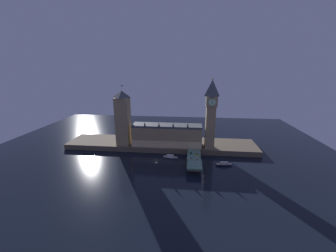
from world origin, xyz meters
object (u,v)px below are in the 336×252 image
victoria_tower (123,118)px  car_northbound_lead (191,153)px  pedestrian_far_rail (188,153)px  boat_upstream (170,157)px  pedestrian_near_rail (188,161)px  car_southbound_lead (197,160)px  car_northbound_trail (191,159)px  pedestrian_mid_walk (200,155)px  street_lamp_near (187,160)px  clock_tower (211,112)px  boat_downstream (224,164)px  street_lamp_mid (201,154)px  street_lamp_far (188,147)px  car_southbound_trail (197,154)px

victoria_tower → car_northbound_lead: size_ratio=17.54×
pedestrian_far_rail → boat_upstream: bearing=169.8°
pedestrian_near_rail → car_southbound_lead: bearing=14.8°
car_northbound_lead → boat_upstream: bearing=173.3°
car_northbound_trail → pedestrian_mid_walk: pedestrian_mid_walk is taller
car_northbound_lead → street_lamp_near: street_lamp_near is taller
car_northbound_lead → clock_tower: bearing=47.5°
car_northbound_lead → boat_upstream: (-21.28, 2.50, -6.32)m
pedestrian_mid_walk → boat_downstream: size_ratio=0.11×
clock_tower → street_lamp_mid: bearing=-108.7°
street_lamp_near → boat_downstream: bearing=22.9°
clock_tower → boat_downstream: clock_tower is taller
pedestrian_far_rail → street_lamp_near: size_ratio=0.25×
pedestrian_near_rail → boat_downstream: size_ratio=0.10×
street_lamp_near → victoria_tower: bearing=146.6°
pedestrian_far_rail → street_lamp_far: 6.97m
pedestrian_near_rail → street_lamp_mid: bearing=37.7°
victoria_tower → car_southbound_lead: size_ratio=14.92×
car_southbound_trail → street_lamp_mid: size_ratio=0.67×
boat_downstream → car_northbound_trail: bearing=-170.1°
car_northbound_trail → street_lamp_near: bearing=-109.9°
street_lamp_mid → street_lamp_far: bearing=130.7°
victoria_tower → pedestrian_far_rail: size_ratio=42.61×
car_northbound_trail → boat_downstream: car_northbound_trail is taller
clock_tower → car_southbound_trail: bearing=-119.7°
car_northbound_lead → boat_downstream: bearing=-16.5°
car_northbound_lead → street_lamp_mid: size_ratio=0.59×
car_southbound_lead → pedestrian_mid_walk: size_ratio=2.52×
car_northbound_lead → pedestrian_mid_walk: size_ratio=2.14×
car_southbound_lead → street_lamp_mid: (3.36, 7.11, 3.44)m
clock_tower → victoria_tower: bearing=178.5°
victoria_tower → car_southbound_lead: (82.97, -40.95, -29.12)m
car_northbound_trail → car_southbound_lead: car_northbound_trail is taller
car_southbound_trail → car_northbound_lead: bearing=154.9°
pedestrian_mid_walk → car_southbound_lead: bearing=-105.0°
car_northbound_trail → street_lamp_far: 20.79m
car_northbound_lead → car_southbound_lead: car_northbound_lead is taller
car_southbound_lead → pedestrian_far_rail: (-8.89, 15.95, 0.18)m
pedestrian_mid_walk → street_lamp_near: size_ratio=0.28×
pedestrian_far_rail → boat_upstream: (-18.32, 3.28, -6.44)m
car_northbound_trail → pedestrian_near_rail: size_ratio=2.31×
pedestrian_near_rail → pedestrian_far_rail: (0.00, 18.31, -0.04)m
pedestrian_near_rail → street_lamp_far: bearing=90.9°
pedestrian_near_rail → car_southbound_trail: bearing=61.4°
car_northbound_trail → street_lamp_mid: size_ratio=0.58×
pedestrian_mid_walk → street_lamp_mid: street_lamp_mid is taller
street_lamp_far → boat_upstream: (-17.92, -2.59, -10.17)m
victoria_tower → car_southbound_trail: victoria_tower is taller
boat_upstream → pedestrian_mid_walk: bearing=-15.1°
car_northbound_lead → street_lamp_near: 24.79m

